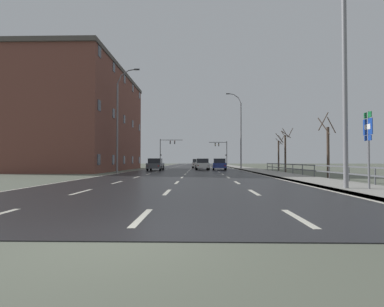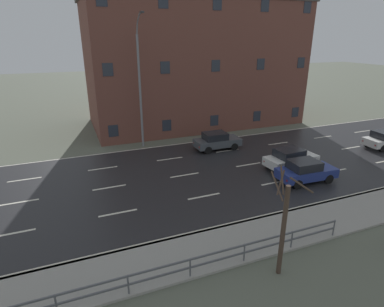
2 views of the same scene
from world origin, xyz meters
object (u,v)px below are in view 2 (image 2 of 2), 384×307
object	(u,v)px
car_far_left	(306,171)
car_far_right	(291,158)
street_lamp_left_bank	(140,86)
car_near_right	(217,141)
brick_building	(194,63)

from	to	relation	value
car_far_left	car_far_right	bearing A→B (deg)	169.22
street_lamp_left_bank	car_far_right	bearing A→B (deg)	45.23
car_near_right	brick_building	xyz separation A→B (m)	(-10.10, 1.90, 5.92)
car_far_left	car_near_right	bearing A→B (deg)	-159.13
street_lamp_left_bank	car_far_right	size ratio (longest dim) A/B	2.71
street_lamp_left_bank	brick_building	world-z (taller)	brick_building
street_lamp_left_bank	car_near_right	size ratio (longest dim) A/B	2.76
car_near_right	brick_building	size ratio (longest dim) A/B	0.18
car_far_right	brick_building	world-z (taller)	brick_building
car_far_left	brick_building	size ratio (longest dim) A/B	0.18
street_lamp_left_bank	car_far_left	distance (m)	15.20
street_lamp_left_bank	brick_building	xyz separation A→B (m)	(-6.93, 7.84, 1.17)
car_far_right	car_far_left	bearing A→B (deg)	-16.46
car_far_left	brick_building	world-z (taller)	brick_building
car_far_left	brick_building	bearing A→B (deg)	-174.74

